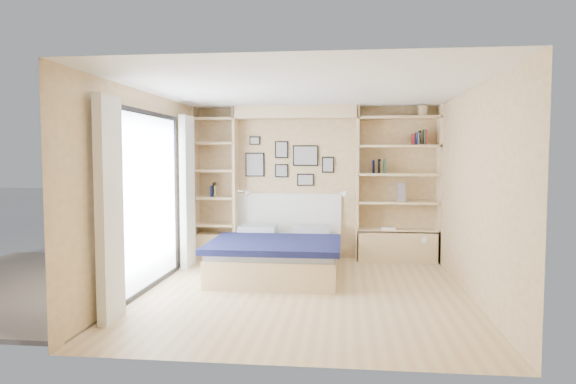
# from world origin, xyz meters

# --- Properties ---
(ground) EXTENTS (4.50, 4.50, 0.00)m
(ground) POSITION_xyz_m (0.00, 0.00, 0.00)
(ground) COLOR #D7BC7D
(ground) RESTS_ON ground
(room_shell) EXTENTS (4.50, 4.50, 4.50)m
(room_shell) POSITION_xyz_m (-0.39, 1.52, 1.08)
(room_shell) COLOR #E9BE8A
(room_shell) RESTS_ON ground
(bed) EXTENTS (1.79, 2.35, 1.07)m
(bed) POSITION_xyz_m (-0.45, 1.01, 0.28)
(bed) COLOR beige
(bed) RESTS_ON ground
(photo_gallery) EXTENTS (1.48, 0.02, 0.82)m
(photo_gallery) POSITION_xyz_m (-0.45, 2.22, 1.60)
(photo_gallery) COLOR black
(photo_gallery) RESTS_ON ground
(reading_lamps) EXTENTS (1.92, 0.12, 0.15)m
(reading_lamps) POSITION_xyz_m (-0.30, 2.00, 1.10)
(reading_lamps) COLOR silver
(reading_lamps) RESTS_ON ground
(shelf_decor) EXTENTS (3.52, 0.23, 2.03)m
(shelf_decor) POSITION_xyz_m (1.12, 2.07, 1.69)
(shelf_decor) COLOR #A51E1E
(shelf_decor) RESTS_ON ground
(deck) EXTENTS (3.20, 4.00, 0.05)m
(deck) POSITION_xyz_m (-3.60, 0.00, 0.00)
(deck) COLOR #756456
(deck) RESTS_ON ground
(deck_chair) EXTENTS (0.52, 0.76, 0.72)m
(deck_chair) POSITION_xyz_m (-3.23, 1.22, 0.34)
(deck_chair) COLOR tan
(deck_chair) RESTS_ON ground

